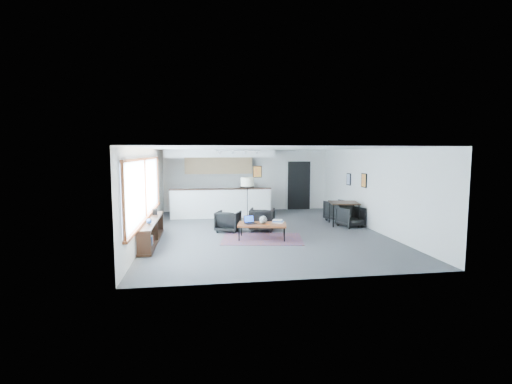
{
  "coord_description": "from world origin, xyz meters",
  "views": [
    {
      "loc": [
        -1.93,
        -11.31,
        2.46
      ],
      "look_at": [
        -0.19,
        0.4,
        1.22
      ],
      "focal_mm": 26.0,
      "sensor_mm": 36.0,
      "label": 1
    }
  ],
  "objects": [
    {
      "name": "dining_chair_near",
      "position": [
        3.0,
        0.33,
        0.32
      ],
      "size": [
        0.76,
        0.73,
        0.63
      ],
      "primitive_type": "imported",
      "rotation": [
        0.0,
        0.0,
        0.31
      ],
      "color": "black",
      "rests_on": "floor"
    },
    {
      "name": "ceramic_pot",
      "position": [
        -0.19,
        -1.01,
        0.56
      ],
      "size": [
        0.23,
        0.23,
        0.23
      ],
      "rotation": [
        0.0,
        0.0,
        0.01
      ],
      "color": "gray",
      "rests_on": "coffee_table"
    },
    {
      "name": "wall_art_lower",
      "position": [
        3.47,
        0.4,
        1.55
      ],
      "size": [
        0.03,
        0.38,
        0.48
      ],
      "color": "black",
      "rests_on": "room"
    },
    {
      "name": "dining_chair_far",
      "position": [
        3.0,
        1.42,
        0.35
      ],
      "size": [
        0.89,
        0.86,
        0.7
      ],
      "primitive_type": "imported",
      "rotation": [
        0.0,
        0.0,
        3.56
      ],
      "color": "black",
      "rests_on": "floor"
    },
    {
      "name": "kilim_rug",
      "position": [
        -0.22,
        -0.99,
        0.01
      ],
      "size": [
        2.5,
        1.91,
        0.01
      ],
      "rotation": [
        0.0,
        0.0,
        -0.17
      ],
      "color": "#5C3647",
      "rests_on": "floor"
    },
    {
      "name": "wall_art_upper",
      "position": [
        3.47,
        1.7,
        1.5
      ],
      "size": [
        0.03,
        0.34,
        0.44
      ],
      "color": "black",
      "rests_on": "room"
    },
    {
      "name": "laptop",
      "position": [
        -0.56,
        -0.89,
        0.51
      ],
      "size": [
        0.37,
        0.34,
        0.22
      ],
      "rotation": [
        0.0,
        0.0,
        0.33
      ],
      "color": "black",
      "rests_on": "coffee_table"
    },
    {
      "name": "window",
      "position": [
        -3.46,
        -0.9,
        1.46
      ],
      "size": [
        0.1,
        5.95,
        1.66
      ],
      "color": "#8CBFFF",
      "rests_on": "room"
    },
    {
      "name": "coaster",
      "position": [
        -0.08,
        -1.17,
        0.45
      ],
      "size": [
        0.14,
        0.14,
        0.01
      ],
      "rotation": [
        0.0,
        0.0,
        -0.38
      ],
      "color": "#E5590C",
      "rests_on": "coffee_table"
    },
    {
      "name": "armchair_right",
      "position": [
        -0.03,
        0.16,
        0.39
      ],
      "size": [
        0.92,
        0.89,
        0.79
      ],
      "primitive_type": "imported",
      "rotation": [
        0.0,
        0.0,
        2.88
      ],
      "color": "black",
      "rests_on": "floor"
    },
    {
      "name": "console",
      "position": [
        -3.3,
        -1.05,
        0.33
      ],
      "size": [
        0.35,
        3.0,
        0.8
      ],
      "color": "black",
      "rests_on": "floor"
    },
    {
      "name": "armchair_left",
      "position": [
        -1.11,
        0.18,
        0.36
      ],
      "size": [
        0.89,
        0.86,
        0.72
      ],
      "primitive_type": "imported",
      "rotation": [
        0.0,
        0.0,
        2.77
      ],
      "color": "black",
      "rests_on": "floor"
    },
    {
      "name": "kitchenette",
      "position": [
        -1.2,
        3.71,
        1.38
      ],
      "size": [
        4.2,
        1.96,
        2.6
      ],
      "color": "white",
      "rests_on": "floor"
    },
    {
      "name": "doorway",
      "position": [
        2.3,
        4.42,
        1.07
      ],
      "size": [
        1.1,
        0.12,
        2.15
      ],
      "color": "black",
      "rests_on": "room"
    },
    {
      "name": "dining_table",
      "position": [
        2.89,
        0.67,
        0.72
      ],
      "size": [
        1.1,
        1.1,
        0.79
      ],
      "rotation": [
        0.0,
        0.0,
        -0.18
      ],
      "color": "black",
      "rests_on": "floor"
    },
    {
      "name": "floor_lamp",
      "position": [
        -0.33,
        1.51,
        1.4
      ],
      "size": [
        0.58,
        0.58,
        1.61
      ],
      "rotation": [
        0.0,
        0.0,
        0.31
      ],
      "color": "black",
      "rests_on": "floor"
    },
    {
      "name": "microwave",
      "position": [
        -0.02,
        4.15,
        1.11
      ],
      "size": [
        0.55,
        0.35,
        0.35
      ],
      "primitive_type": "imported",
      "rotation": [
        0.0,
        0.0,
        0.13
      ],
      "color": "black",
      "rests_on": "kitchenette"
    },
    {
      "name": "book_stack",
      "position": [
        0.25,
        -0.92,
        0.49
      ],
      "size": [
        0.38,
        0.35,
        0.09
      ],
      "rotation": [
        0.0,
        0.0,
        -0.42
      ],
      "color": "silver",
      "rests_on": "coffee_table"
    },
    {
      "name": "coffee_table",
      "position": [
        -0.22,
        -0.99,
        0.41
      ],
      "size": [
        1.49,
        1.0,
        0.45
      ],
      "rotation": [
        0.0,
        0.0,
        -0.2
      ],
      "color": "brown",
      "rests_on": "floor"
    },
    {
      "name": "room",
      "position": [
        0.0,
        0.0,
        1.3
      ],
      "size": [
        7.02,
        9.02,
        2.62
      ],
      "color": "#49494B",
      "rests_on": "ground"
    },
    {
      "name": "track_light",
      "position": [
        -0.59,
        2.2,
        2.53
      ],
      "size": [
        1.6,
        0.07,
        0.15
      ],
      "color": "silver",
      "rests_on": "room"
    }
  ]
}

